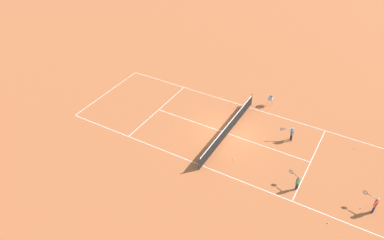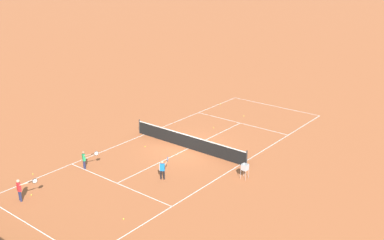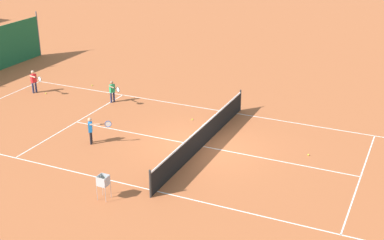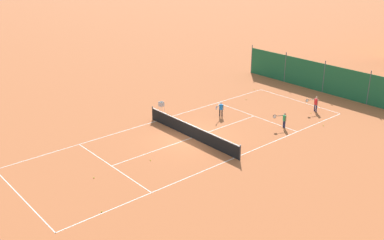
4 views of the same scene
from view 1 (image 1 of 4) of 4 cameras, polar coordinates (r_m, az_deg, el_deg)
The scene contains 14 objects.
ground_plane at distance 28.89m, azimuth 5.48°, elevation -2.08°, with size 600.00×600.00×0.00m, color #B25B33.
court_line_markings at distance 28.89m, azimuth 5.48°, elevation -2.08°, with size 8.25×23.85×0.01m.
tennis_net at distance 28.58m, azimuth 5.54°, elevation -1.30°, with size 9.18×0.08×1.06m.
player_near_service at distance 25.29m, azimuth 26.12°, elevation -11.36°, with size 0.61×0.98×1.23m.
player_near_baseline at distance 25.03m, azimuth 15.75°, elevation -8.98°, with size 0.67×0.88×1.13m.
player_far_service at distance 28.71m, azimuth 14.89°, elevation -1.90°, with size 0.49×0.99×1.16m.
tennis_ball_mid_court at distance 29.77m, azimuth -2.65°, elevation -0.51°, with size 0.07×0.07×0.07m, color #CCE033.
tennis_ball_near_corner at distance 24.14m, azimuth 19.98°, elevation -14.53°, with size 0.07×0.07×0.07m, color #CCE033.
tennis_ball_far_corner at distance 25.66m, azimuth 24.32°, elevation -12.12°, with size 0.07×0.07×0.07m, color #CCE033.
tennis_ball_alley_left at distance 26.67m, azimuth 6.33°, elevation -5.98°, with size 0.07×0.07×0.07m, color #CCE033.
tennis_ball_alley_right at distance 31.78m, azimuth -8.06°, elevation 1.83°, with size 0.07×0.07×0.07m, color #CCE033.
tennis_ball_service_box at distance 29.88m, azimuth 23.53°, elevation -3.95°, with size 0.07×0.07×0.07m, color #CCE033.
tennis_ball_by_net_right at distance 30.60m, azimuth -13.92°, elevation -0.54°, with size 0.07×0.07×0.07m, color #CCE033.
ball_hopper at distance 32.20m, azimuth 11.89°, elevation 3.20°, with size 0.36×0.36×0.89m.
Camera 1 is at (20.79, 8.80, 18.02)m, focal length 35.00 mm.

